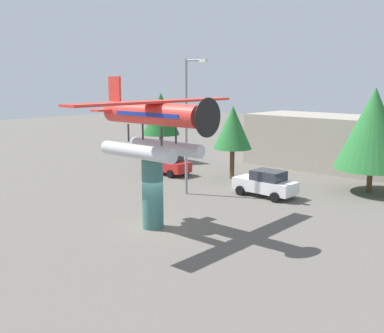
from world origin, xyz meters
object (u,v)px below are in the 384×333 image
storefront_building (335,142)px  tree_east (233,128)px  tree_west (161,114)px  display_pedestal (153,192)px  tree_center_back (373,129)px  floatplane_monument (153,124)px  streetlight_primary (188,118)px  car_near_red (167,163)px  car_mid_white (266,183)px

storefront_building → tree_east: (-3.88, -9.46, 1.71)m
storefront_building → tree_east: bearing=-112.3°
storefront_building → tree_west: (-13.42, -7.94, 2.20)m
display_pedestal → tree_west: (-14.08, 14.06, 2.58)m
tree_center_back → floatplane_monument: bearing=-108.4°
streetlight_primary → storefront_building: 16.02m
tree_east → tree_center_back: 10.12m
car_near_red → streetlight_primary: bearing=147.4°
streetlight_primary → floatplane_monument: bearing=-60.4°
storefront_building → tree_center_back: bearing=-49.0°
car_near_red → car_mid_white: bearing=175.8°
display_pedestal → car_near_red: 14.04m
tree_west → car_near_red: bearing=-39.4°
tree_east → tree_center_back: tree_center_back is taller
tree_center_back → streetlight_primary: bearing=-135.1°
tree_west → tree_east: (9.54, -1.51, -0.48)m
streetlight_primary → tree_west: bearing=144.3°
floatplane_monument → tree_center_back: (5.07, 15.26, -1.06)m
display_pedestal → floatplane_monument: 3.56m
display_pedestal → streetlight_primary: size_ratio=0.42×
car_mid_white → floatplane_monument: bearing=87.3°
tree_east → tree_center_back: bearing=15.6°
storefront_building → tree_center_back: 9.18m
streetlight_primary → tree_center_back: bearing=44.9°
tree_west → floatplane_monument: bearing=-44.7°
tree_east → tree_center_back: (9.74, 2.72, 0.40)m
car_near_red → streetlight_primary: size_ratio=0.47×
floatplane_monument → car_mid_white: (0.46, 9.55, -4.57)m
floatplane_monument → storefront_building: 22.24m
storefront_building → tree_west: tree_west is taller
car_near_red → streetlight_primary: streetlight_primary is taller
car_mid_white → tree_center_back: size_ratio=0.59×
tree_west → tree_center_back: bearing=3.6°
storefront_building → tree_west: 15.75m
car_mid_white → tree_center_back: bearing=-129.0°
storefront_building → streetlight_primary: bearing=-100.7°
streetlight_primary → tree_west: streetlight_primary is taller
floatplane_monument → car_near_red: bearing=131.8°
display_pedestal → tree_east: (-4.53, 12.54, 2.10)m
car_near_red → storefront_building: bearing=-127.1°
car_mid_white → tree_east: tree_east is taller
display_pedestal → car_near_red: bearing=132.7°
car_mid_white → tree_east: (-5.12, 2.99, 3.10)m
floatplane_monument → tree_east: bearing=109.1°
display_pedestal → tree_west: tree_west is taller
streetlight_primary → tree_center_back: streetlight_primary is taller
tree_center_back → car_near_red: bearing=-161.3°
car_mid_white → streetlight_primary: 6.67m
display_pedestal → tree_center_back: 16.31m
car_mid_white → streetlight_primary: bearing=36.2°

